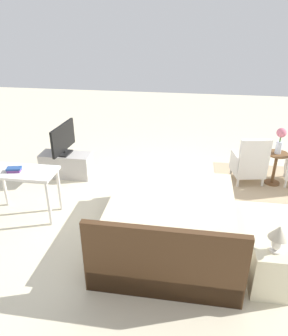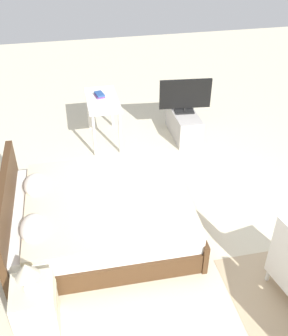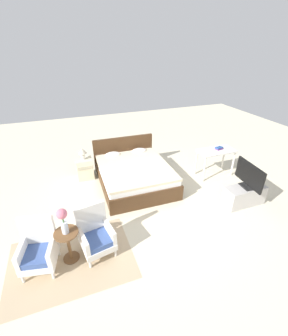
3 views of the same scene
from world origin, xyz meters
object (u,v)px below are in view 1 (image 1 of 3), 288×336
object	(u,v)px
table_lamp	(279,235)
vanity_desk	(23,178)
book_stack	(14,169)
bed	(170,224)
armchair_by_window_right	(249,164)
side_table	(275,165)
nightstand	(271,271)
flower_vase	(280,138)
tv_flatscreen	(63,139)
tv_stand	(66,165)

from	to	relation	value
table_lamp	vanity_desk	xyz separation A→B (m)	(3.48, -1.09, -0.14)
book_stack	table_lamp	bearing A→B (deg)	163.51
bed	table_lamp	distance (m)	1.49
armchair_by_window_right	side_table	bearing A→B (deg)	-177.14
side_table	vanity_desk	distance (m)	4.39
armchair_by_window_right	table_lamp	distance (m)	2.72
armchair_by_window_right	table_lamp	size ratio (longest dim) A/B	2.79
bed	vanity_desk	xyz separation A→B (m)	(2.29, -0.36, 0.36)
bed	armchair_by_window_right	bearing A→B (deg)	-124.03
nightstand	table_lamp	world-z (taller)	table_lamp
flower_vase	table_lamp	distance (m)	2.78
bed	side_table	distance (m)	2.67
tv_flatscreen	book_stack	size ratio (longest dim) A/B	3.74
flower_vase	table_lamp	xyz separation A→B (m)	(0.59, 2.71, -0.11)
armchair_by_window_right	nightstand	bearing A→B (deg)	87.27
flower_vase	nightstand	distance (m)	2.84
armchair_by_window_right	side_table	xyz separation A→B (m)	(-0.47, -0.02, 0.01)
armchair_by_window_right	side_table	size ratio (longest dim) A/B	1.49
armchair_by_window_right	tv_flatscreen	size ratio (longest dim) A/B	1.05
bed	flower_vase	bearing A→B (deg)	-132.05
side_table	book_stack	distance (m)	4.50
armchair_by_window_right	vanity_desk	xyz separation A→B (m)	(3.61, 1.60, 0.28)
flower_vase	nightstand	size ratio (longest dim) A/B	0.82
tv_flatscreen	table_lamp	bearing A→B (deg)	143.55
tv_stand	armchair_by_window_right	bearing A→B (deg)	-176.46
vanity_desk	nightstand	bearing A→B (deg)	162.64
bed	armchair_by_window_right	size ratio (longest dim) A/B	2.41
book_stack	side_table	bearing A→B (deg)	-158.38
armchair_by_window_right	table_lamp	bearing A→B (deg)	87.27
side_table	flower_vase	world-z (taller)	flower_vase
vanity_desk	book_stack	distance (m)	0.18
table_lamp	vanity_desk	size ratio (longest dim) A/B	0.32
vanity_desk	table_lamp	bearing A→B (deg)	162.63
vanity_desk	armchair_by_window_right	bearing A→B (deg)	-156.13
armchair_by_window_right	tv_flatscreen	distance (m)	3.50
book_stack	tv_flatscreen	bearing A→B (deg)	-99.13
bed	side_table	size ratio (longest dim) A/B	3.58
nightstand	flower_vase	bearing A→B (deg)	-102.35
bed	nightstand	world-z (taller)	bed
table_lamp	tv_stand	distance (m)	4.20
flower_vase	tv_flatscreen	bearing A→B (deg)	3.45
armchair_by_window_right	tv_stand	xyz separation A→B (m)	(3.47, 0.21, -0.15)
tv_stand	flower_vase	bearing A→B (deg)	-176.54
side_table	table_lamp	world-z (taller)	table_lamp
table_lamp	tv_flatscreen	bearing A→B (deg)	-36.45
armchair_by_window_right	vanity_desk	size ratio (longest dim) A/B	0.88
flower_vase	book_stack	xyz separation A→B (m)	(4.17, 1.65, -0.10)
nightstand	vanity_desk	distance (m)	3.67
bed	tv_flatscreen	xyz separation A→B (m)	(2.15, -1.74, 0.47)
nightstand	tv_stand	bearing A→B (deg)	-36.46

